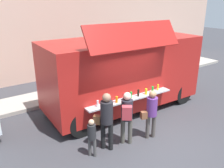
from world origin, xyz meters
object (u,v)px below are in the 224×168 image
Objects in this scene: food_truck_main at (123,71)px; customer_mid_with_backpack at (127,114)px; customer_front_ordering at (151,111)px; child_near_queue at (92,135)px; trash_bin at (148,69)px; customer_rear_waiting at (106,117)px.

customer_mid_with_backpack is (-1.52, -2.15, -0.51)m from food_truck_main.
child_near_queue is (-2.01, 0.25, -0.27)m from customer_front_ordering.
food_truck_main reaches higher than customer_front_ordering.
food_truck_main is at bearing -147.46° from trash_bin.
customer_rear_waiting is at bearing 94.96° from customer_front_ordering.
customer_mid_with_backpack is 0.95× the size of customer_rear_waiting.
food_truck_main reaches higher than child_near_queue.
trash_bin is 0.57× the size of customer_mid_with_backpack.
food_truck_main is at bearing -0.31° from child_near_queue.
customer_front_ordering is at bearing -62.50° from customer_mid_with_backpack.
trash_bin is at bearing -3.13° from child_near_queue.
customer_rear_waiting reaches higher than trash_bin.
customer_mid_with_backpack reaches higher than child_near_queue.
customer_front_ordering is (-0.68, -2.32, -0.59)m from food_truck_main.
customer_mid_with_backpack is 0.66m from customer_rear_waiting.
child_near_queue is (-2.68, -2.07, -0.85)m from food_truck_main.
customer_rear_waiting is (-2.16, -2.00, -0.49)m from food_truck_main.
customer_mid_with_backpack is 1.45× the size of child_near_queue.
child_near_queue is (-6.32, -4.39, 0.22)m from trash_bin.
customer_front_ordering is at bearing -45.12° from child_near_queue.
customer_mid_with_backpack reaches higher than customer_front_ordering.
customer_mid_with_backpack is 1.22m from child_near_queue.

